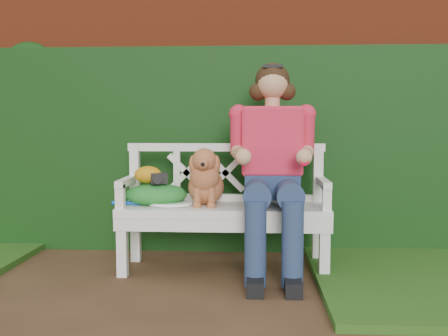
{
  "coord_description": "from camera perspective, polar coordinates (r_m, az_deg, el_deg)",
  "views": [
    {
      "loc": [
        0.68,
        -2.71,
        1.07
      ],
      "look_at": [
        0.47,
        1.05,
        0.75
      ],
      "focal_mm": 42.0,
      "sensor_mm": 36.0,
      "label": 1
    }
  ],
  "objects": [
    {
      "name": "ground",
      "position": [
        2.99,
        -10.51,
        -16.15
      ],
      "size": [
        60.0,
        60.0,
        0.0
      ],
      "primitive_type": "plane",
      "color": "#422A19"
    },
    {
      "name": "brick_wall",
      "position": [
        4.66,
        -5.14,
        5.2
      ],
      "size": [
        10.0,
        0.3,
        2.2
      ],
      "primitive_type": "cube",
      "color": "maroon",
      "rests_on": "ground"
    },
    {
      "name": "ivy_hedge",
      "position": [
        4.45,
        -5.53,
        1.99
      ],
      "size": [
        10.0,
        0.18,
        1.7
      ],
      "primitive_type": "cube",
      "color": "#13330D",
      "rests_on": "ground"
    },
    {
      "name": "garden_bench",
      "position": [
        3.86,
        -0.0,
        -7.57
      ],
      "size": [
        1.61,
        0.69,
        0.48
      ],
      "primitive_type": null,
      "rotation": [
        0.0,
        0.0,
        -0.06
      ],
      "color": "white",
      "rests_on": "ground"
    },
    {
      "name": "seated_woman",
      "position": [
        3.75,
        5.27,
        0.19
      ],
      "size": [
        0.91,
        1.04,
        1.53
      ],
      "primitive_type": null,
      "rotation": [
        0.0,
        0.0,
        0.37
      ],
      "color": "#CB2655",
      "rests_on": "ground"
    },
    {
      "name": "dog",
      "position": [
        3.79,
        -2.01,
        -0.88
      ],
      "size": [
        0.34,
        0.43,
        0.42
      ],
      "primitive_type": null,
      "rotation": [
        0.0,
        0.0,
        -0.17
      ],
      "color": "#9D6038",
      "rests_on": "garden_bench"
    },
    {
      "name": "tennis_racket",
      "position": [
        3.81,
        -6.28,
        -3.85
      ],
      "size": [
        0.65,
        0.36,
        0.03
      ],
      "primitive_type": null,
      "rotation": [
        0.0,
        0.0,
        0.17
      ],
      "color": "beige",
      "rests_on": "garden_bench"
    },
    {
      "name": "green_bag",
      "position": [
        3.86,
        -7.44,
        -2.81
      ],
      "size": [
        0.52,
        0.45,
        0.15
      ],
      "primitive_type": null,
      "rotation": [
        0.0,
        0.0,
        0.24
      ],
      "color": "#248B2D",
      "rests_on": "garden_bench"
    },
    {
      "name": "camera_item",
      "position": [
        3.82,
        -7.17,
        -1.11
      ],
      "size": [
        0.15,
        0.13,
        0.08
      ],
      "primitive_type": "cube",
      "rotation": [
        0.0,
        0.0,
        0.38
      ],
      "color": "black",
      "rests_on": "green_bag"
    },
    {
      "name": "baseball_glove",
      "position": [
        3.86,
        -8.28,
        -0.73
      ],
      "size": [
        0.23,
        0.2,
        0.13
      ],
      "primitive_type": "ellipsoid",
      "rotation": [
        0.0,
        0.0,
        -0.28
      ],
      "color": "#BE7C0F",
      "rests_on": "green_bag"
    }
  ]
}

